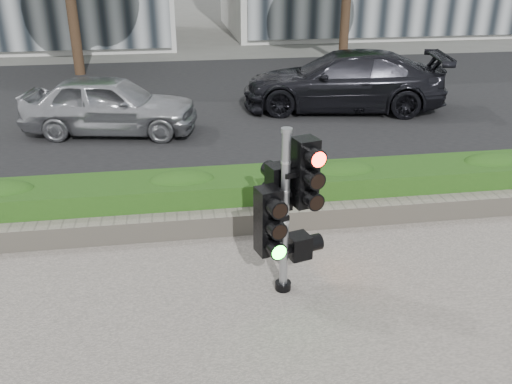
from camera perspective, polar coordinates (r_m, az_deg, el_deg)
The scene contains 8 objects.
ground at distance 7.03m, azimuth 3.17°, elevation -11.42°, with size 120.00×120.00×0.00m, color #51514C.
road at distance 16.15m, azimuth -4.11°, elevation 9.49°, with size 60.00×13.00×0.02m, color black.
curb at distance 9.69m, azimuth -0.58°, elevation -0.37°, with size 60.00×0.25×0.12m, color gray.
stone_wall at distance 8.52m, azimuth 0.62°, elevation -2.96°, with size 12.00×0.32×0.34m, color gray.
hedge at distance 9.02m, azimuth -0.05°, elevation -0.14°, with size 12.00×1.00×0.68m, color #447B25.
traffic_signal at distance 6.63m, azimuth 3.17°, elevation -1.27°, with size 0.80×0.67×2.19m.
car_silver at distance 13.48m, azimuth -15.09°, elevation 8.87°, with size 1.65×4.09×1.39m, color #A5A7AD.
car_dark at distance 15.29m, azimuth 9.12°, elevation 11.50°, with size 2.21×5.44×1.58m, color black.
Camera 1 is at (-1.25, -5.58, 4.08)m, focal length 38.00 mm.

